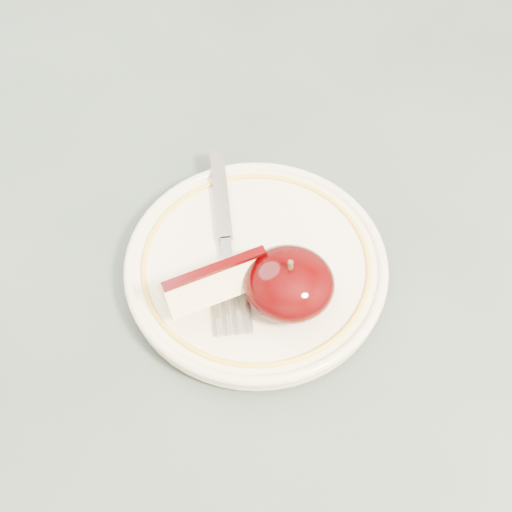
# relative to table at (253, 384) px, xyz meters

# --- Properties ---
(table) EXTENTS (0.90, 0.90, 0.75)m
(table) POSITION_rel_table_xyz_m (0.00, 0.00, 0.00)
(table) COLOR brown
(table) RESTS_ON ground
(plate) EXTENTS (0.21, 0.21, 0.02)m
(plate) POSITION_rel_table_xyz_m (-0.00, 0.06, 0.10)
(plate) COLOR #F4E8CD
(plate) RESTS_ON table
(apple_half) EXTENTS (0.07, 0.07, 0.05)m
(apple_half) POSITION_rel_table_xyz_m (0.02, 0.03, 0.13)
(apple_half) COLOR black
(apple_half) RESTS_ON plate
(apple_wedge) EXTENTS (0.09, 0.07, 0.04)m
(apple_wedge) POSITION_rel_table_xyz_m (-0.03, 0.02, 0.12)
(apple_wedge) COLOR beige
(apple_wedge) RESTS_ON plate
(fork) EXTENTS (0.06, 0.18, 0.00)m
(fork) POSITION_rel_table_xyz_m (-0.03, 0.07, 0.11)
(fork) COLOR #92959A
(fork) RESTS_ON plate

